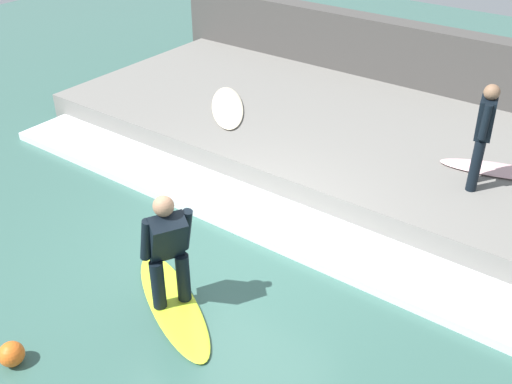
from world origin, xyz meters
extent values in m
plane|color=#386056|center=(0.00, 0.00, 0.00)|extent=(28.00, 28.00, 0.00)
cube|color=slate|center=(3.57, 0.00, 0.23)|extent=(4.40, 11.05, 0.47)
cube|color=#474442|center=(6.02, 0.00, 0.82)|extent=(0.50, 11.61, 1.65)
cube|color=silver|center=(0.85, 0.00, 0.07)|extent=(1.04, 10.50, 0.13)
ellipsoid|color=#BFE02D|center=(-1.26, -0.07, 0.03)|extent=(1.47, 2.08, 0.06)
cylinder|color=black|center=(-1.40, 0.01, 0.38)|extent=(0.16, 0.16, 0.65)
cylinder|color=black|center=(-1.13, -0.14, 0.38)|extent=(0.16, 0.16, 0.65)
cube|color=black|center=(-1.26, -0.07, 1.02)|extent=(0.57, 0.60, 0.66)
sphere|color=#A87A5B|center=(-1.26, -0.07, 1.43)|extent=(0.24, 0.24, 0.24)
cylinder|color=black|center=(-1.46, 0.04, 1.05)|extent=(0.12, 0.21, 0.56)
cylinder|color=black|center=(-1.06, -0.18, 1.05)|extent=(0.12, 0.21, 0.56)
cylinder|color=black|center=(2.97, -2.15, 0.86)|extent=(0.15, 0.15, 0.78)
cylinder|color=black|center=(2.69, -2.22, 0.86)|extent=(0.15, 0.15, 0.78)
cube|color=black|center=(2.83, -2.19, 1.53)|extent=(0.41, 0.31, 0.57)
sphere|color=#846047|center=(2.83, -2.19, 1.91)|extent=(0.21, 0.21, 0.21)
cylinder|color=black|center=(3.03, -2.14, 1.56)|extent=(0.11, 0.11, 0.50)
cylinder|color=black|center=(2.63, -2.23, 1.56)|extent=(0.11, 0.11, 0.50)
ellipsoid|color=beige|center=(3.46, -2.40, 0.50)|extent=(0.96, 1.82, 0.06)
ellipsoid|color=beige|center=(2.86, 2.38, 0.50)|extent=(1.84, 1.70, 0.06)
sphere|color=orange|center=(-2.94, 0.69, 0.14)|extent=(0.28, 0.28, 0.28)
camera|label=1|loc=(-5.02, -4.07, 4.96)|focal=42.00mm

